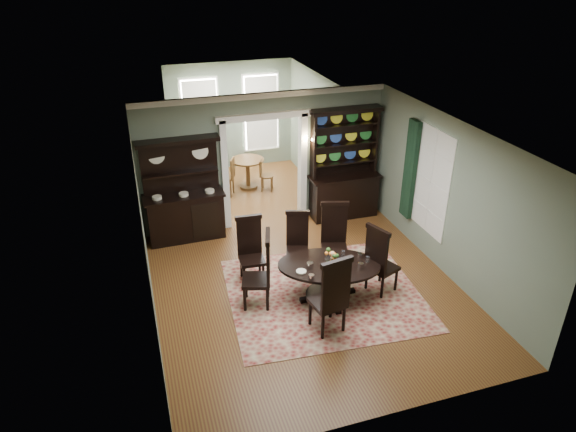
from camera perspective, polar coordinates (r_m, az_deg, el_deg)
name	(u,v)px	position (r m, az deg, el deg)	size (l,w,h in m)	color
room	(309,215)	(8.81, 2.38, 0.14)	(5.51, 6.01, 3.01)	brown
parlor	(239,126)	(13.74, -5.49, 9.93)	(3.51, 3.50, 3.01)	brown
doorway_trim	(264,155)	(11.38, -2.69, 6.82)	(2.08, 0.25, 2.57)	silver
right_window	(421,176)	(10.63, 14.55, 4.34)	(0.15, 1.47, 2.12)	white
wall_sconce	(307,141)	(11.41, 2.14, 8.35)	(0.27, 0.21, 0.21)	#B48530
rug	(324,294)	(9.55, 4.00, -8.59)	(3.43, 3.05, 0.01)	maroon
dining_table	(329,275)	(9.18, 4.54, -6.52)	(2.12, 2.12, 0.71)	black
centerpiece	(332,258)	(9.12, 4.96, -4.71)	(1.37, 0.88, 0.22)	white
chair_far_left	(250,247)	(9.63, -4.21, -3.44)	(0.51, 0.48, 1.30)	black
chair_far_mid	(297,239)	(9.96, 1.05, -2.57)	(0.55, 0.54, 1.21)	black
chair_far_right	(334,235)	(9.94, 5.15, -2.10)	(0.64, 0.62, 1.40)	black
chair_end_left	(263,269)	(8.87, -2.82, -5.86)	(0.63, 0.64, 1.42)	black
chair_end_right	(379,259)	(9.33, 10.09, -4.68)	(0.63, 0.65, 1.37)	black
chair_near	(332,294)	(8.26, 4.92, -8.64)	(0.62, 0.60, 1.45)	black
sideboard	(184,205)	(11.18, -11.44, 1.21)	(1.71, 0.63, 2.23)	black
welsh_dresser	(344,178)	(11.95, 6.20, 4.18)	(1.65, 0.60, 2.57)	black
parlor_table	(248,169)	(13.53, -4.49, 5.21)	(0.86, 0.86, 0.80)	brown
parlor_chair_left	(229,176)	(13.14, -6.63, 4.48)	(0.48, 0.47, 1.00)	brown
parlor_chair_right	(265,174)	(13.38, -2.62, 4.69)	(0.40, 0.39, 0.85)	brown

